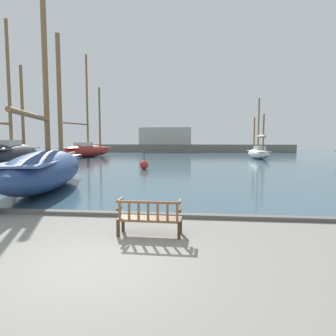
# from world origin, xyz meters

# --- Properties ---
(ground_plane) EXTENTS (160.00, 160.00, 0.00)m
(ground_plane) POSITION_xyz_m (0.00, 0.00, 0.00)
(ground_plane) COLOR gray
(harbor_water) EXTENTS (100.00, 80.00, 0.08)m
(harbor_water) POSITION_xyz_m (0.00, 44.00, 0.04)
(harbor_water) COLOR #385666
(harbor_water) RESTS_ON ground
(quay_edge_kerb) EXTENTS (40.00, 0.30, 0.12)m
(quay_edge_kerb) POSITION_xyz_m (0.00, 3.85, 0.06)
(quay_edge_kerb) COLOR #5B5954
(quay_edge_kerb) RESTS_ON ground
(park_bench) EXTENTS (1.61, 0.55, 0.92)m
(park_bench) POSITION_xyz_m (0.80, 1.98, 0.47)
(park_bench) COLOR #3D2A19
(park_bench) RESTS_ON ground
(sailboat_mid_starboard) EXTENTS (5.09, 12.95, 11.71)m
(sailboat_mid_starboard) POSITION_xyz_m (-5.38, 8.52, 1.13)
(sailboat_mid_starboard) COLOR navy
(sailboat_mid_starboard) RESTS_ON harbor_water
(sailboat_far_starboard) EXTENTS (2.72, 7.05, 7.93)m
(sailboat_far_starboard) POSITION_xyz_m (9.68, 35.21, 0.92)
(sailboat_far_starboard) COLOR silver
(sailboat_far_starboard) RESTS_ON harbor_water
(sailboat_centre_channel) EXTENTS (5.91, 10.87, 14.63)m
(sailboat_centre_channel) POSITION_xyz_m (-14.35, 36.70, 1.22)
(sailboat_centre_channel) COLOR maroon
(sailboat_centre_channel) RESTS_ON harbor_water
(sailboat_distant_harbor) EXTENTS (5.35, 11.59, 13.21)m
(sailboat_distant_harbor) POSITION_xyz_m (-15.30, 20.46, 1.34)
(sailboat_distant_harbor) COLOR black
(sailboat_distant_harbor) RESTS_ON harbor_water
(channel_buoy) EXTENTS (0.72, 0.72, 1.42)m
(channel_buoy) POSITION_xyz_m (-2.52, 18.75, 0.45)
(channel_buoy) COLOR red
(channel_buoy) RESTS_ON harbor_water
(far_breakwater) EXTENTS (42.05, 2.40, 5.26)m
(far_breakwater) POSITION_xyz_m (-1.64, 57.53, 1.67)
(far_breakwater) COLOR slate
(far_breakwater) RESTS_ON ground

